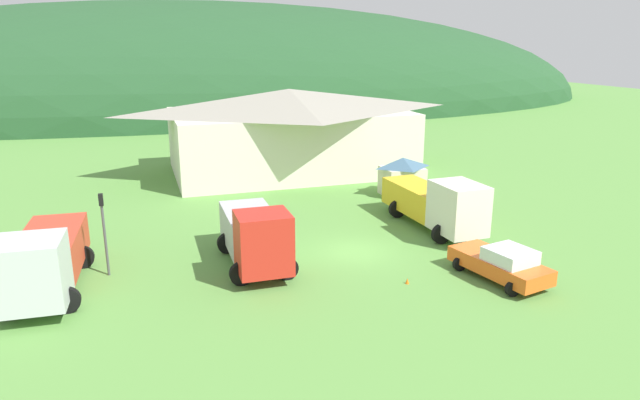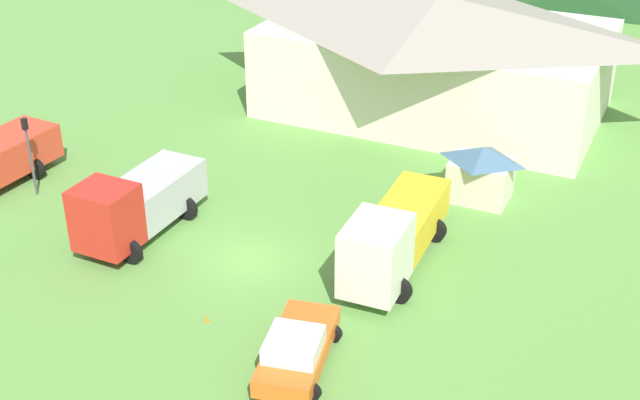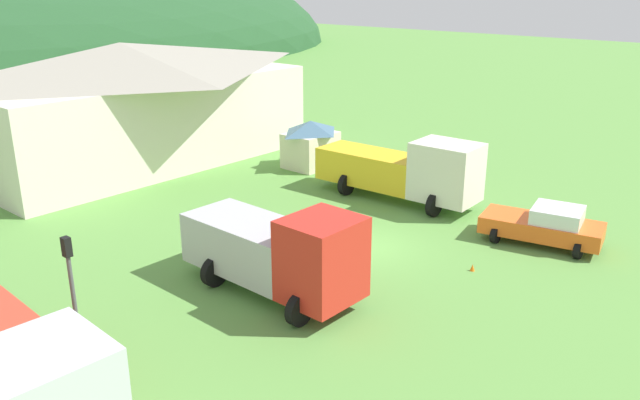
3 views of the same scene
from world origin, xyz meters
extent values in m
plane|color=#5B9342|center=(0.00, 0.00, 0.00)|extent=(200.00, 200.00, 0.00)
cube|color=silver|center=(1.71, 19.60, 2.56)|extent=(19.00, 11.79, 5.12)
pyramid|color=gray|center=(1.71, 19.60, 6.01)|extent=(20.52, 12.73, 1.79)
cube|color=beige|center=(7.36, 9.64, 1.01)|extent=(2.81, 2.28, 2.02)
pyramid|color=#42667F|center=(7.36, 9.64, 2.38)|extent=(3.04, 2.46, 0.71)
cube|color=red|center=(-14.65, 1.42, 1.41)|extent=(2.81, 5.70, 1.73)
cylinder|color=black|center=(-13.50, 2.20, 0.55)|extent=(1.10, 0.30, 1.10)
cylinder|color=black|center=(-15.71, 2.31, 0.55)|extent=(1.10, 0.30, 1.10)
cube|color=red|center=(-5.43, -2.23, 1.93)|extent=(2.44, 2.19, 2.77)
cube|color=black|center=(-5.43, -2.34, 2.54)|extent=(1.32, 1.74, 0.89)
cube|color=#B2B2B7|center=(-5.39, 1.24, 1.47)|extent=(2.47, 4.81, 1.84)
cylinder|color=black|center=(-4.38, -2.25, 0.55)|extent=(1.10, 0.30, 1.10)
cylinder|color=black|center=(-6.49, -2.22, 0.55)|extent=(1.10, 0.30, 1.10)
cylinder|color=black|center=(-4.32, 1.94, 0.55)|extent=(1.10, 0.30, 1.10)
cylinder|color=black|center=(-6.44, 1.97, 0.55)|extent=(1.10, 0.30, 1.10)
cube|color=silver|center=(5.89, -0.17, 1.92)|extent=(2.38, 3.06, 2.75)
cube|color=black|center=(5.89, -0.31, 2.53)|extent=(1.31, 2.42, 0.88)
cube|color=gold|center=(5.71, 4.05, 1.37)|extent=(2.49, 5.57, 1.64)
cylinder|color=black|center=(6.86, -0.12, 0.55)|extent=(1.10, 0.30, 1.10)
cylinder|color=black|center=(4.91, -0.21, 0.55)|extent=(1.10, 0.30, 1.10)
cylinder|color=black|center=(6.65, 4.92, 0.55)|extent=(1.10, 0.30, 1.10)
cylinder|color=black|center=(4.70, 4.83, 0.55)|extent=(1.10, 0.30, 1.10)
cube|color=orange|center=(5.05, -5.26, 0.69)|extent=(2.93, 5.12, 0.70)
cube|color=silver|center=(5.16, -5.83, 1.35)|extent=(2.19, 2.26, 0.62)
cylinder|color=black|center=(6.24, -6.69, 0.34)|extent=(0.68, 0.24, 0.68)
cylinder|color=black|center=(4.52, -7.04, 0.34)|extent=(0.68, 0.24, 0.68)
cylinder|color=black|center=(5.58, -3.48, 0.34)|extent=(0.68, 0.24, 0.68)
cylinder|color=black|center=(3.86, -3.83, 0.34)|extent=(0.68, 0.24, 0.68)
cylinder|color=#4C4C51|center=(-12.29, 0.86, 1.73)|extent=(0.12, 0.12, 3.45)
cube|color=black|center=(-12.29, 0.86, 3.73)|extent=(0.20, 0.24, 0.55)
sphere|color=green|center=(-12.29, 0.99, 3.73)|extent=(0.14, 0.14, 0.14)
cone|color=orange|center=(0.75, -4.45, 0.00)|extent=(0.36, 0.36, 0.54)
camera|label=1|loc=(-10.46, -25.82, 10.76)|focal=31.64mm
camera|label=2|loc=(15.83, -26.36, 19.44)|focal=47.66mm
camera|label=3|loc=(-19.84, -14.64, 10.55)|focal=36.23mm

